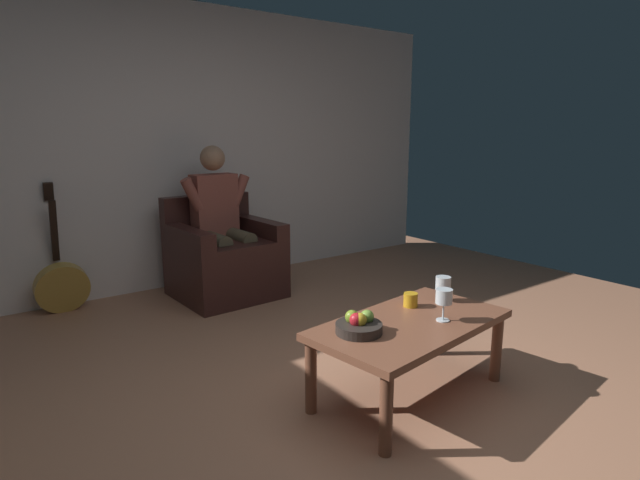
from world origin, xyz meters
TOP-DOWN VIEW (x-y plane):
  - ground_plane at (0.00, 0.00)m, footprint 6.84×6.84m
  - wall_back at (0.00, -2.83)m, footprint 6.10×0.06m
  - armchair at (-0.29, -2.28)m, footprint 0.85×0.82m
  - person_seated at (-0.29, -2.30)m, footprint 0.64×0.58m
  - coffee_table at (-0.34, -0.11)m, footprint 1.16×0.73m
  - guitar at (0.93, -2.63)m, footprint 0.40×0.27m
  - wine_glass_near at (-0.47, -0.01)m, footprint 0.09×0.09m
  - wine_glass_far at (-0.71, -0.22)m, footprint 0.09×0.09m
  - fruit_bowl at (-0.01, -0.15)m, footprint 0.23×0.23m
  - candle_jar at (-0.49, -0.27)m, footprint 0.08×0.08m

SIDE VIEW (x-z plane):
  - ground_plane at x=0.00m, z-range 0.00..0.00m
  - guitar at x=0.93m, z-range -0.28..0.74m
  - armchair at x=-0.29m, z-range -0.11..0.74m
  - coffee_table at x=-0.34m, z-range 0.16..0.58m
  - candle_jar at x=-0.49m, z-range 0.43..0.51m
  - fruit_bowl at x=-0.01m, z-range 0.41..0.52m
  - wine_glass_far at x=-0.71m, z-range 0.45..0.60m
  - wine_glass_near at x=-0.47m, z-range 0.46..0.64m
  - person_seated at x=-0.29m, z-range 0.05..1.33m
  - wall_back at x=0.00m, z-range 0.00..2.50m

